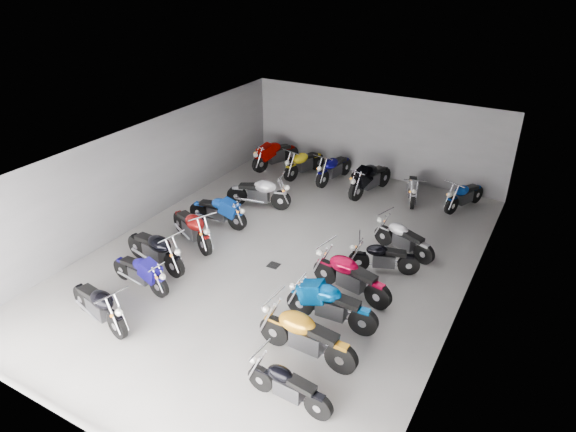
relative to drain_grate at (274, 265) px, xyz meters
The scene contains 24 objects.
ground 0.50m from the drain_grate, 90.00° to the left, with size 14.00×14.00×0.00m, color #9D9A95.
wall_back 7.67m from the drain_grate, 90.00° to the left, with size 10.00×0.10×3.20m, color slate.
wall_left 5.27m from the drain_grate, behind, with size 0.10×14.00×3.20m, color slate.
wall_right 5.27m from the drain_grate, ahead, with size 0.10×14.00×3.20m, color slate.
ceiling 3.25m from the drain_grate, 90.00° to the left, with size 10.00×14.00×0.04m, color black.
drain_grate is the anchor object (origin of this frame).
motorcycle_left_a 4.76m from the drain_grate, 118.65° to the right, with size 2.18×0.65×0.97m.
motorcycle_left_b 3.61m from the drain_grate, 133.43° to the right, with size 2.00×0.44×0.88m.
motorcycle_left_c 3.30m from the drain_grate, 149.50° to the right, with size 2.30×0.59×1.01m.
motorcycle_left_d 2.78m from the drain_grate, behind, with size 2.14×1.10×1.01m.
motorcycle_left_e 3.03m from the drain_grate, 156.92° to the left, with size 2.09×0.44×0.92m.
motorcycle_left_f 3.74m from the drain_grate, 128.34° to the left, with size 2.21×0.75×0.99m.
motorcycle_right_a 4.93m from the drain_grate, 55.79° to the right, with size 1.90×0.39×0.83m.
motorcycle_right_b 3.74m from the drain_grate, 48.21° to the right, with size 2.37×0.48×1.04m.
motorcycle_right_c 2.91m from the drain_grate, 31.35° to the right, with size 2.28×0.47×1.00m.
motorcycle_right_d 2.46m from the drain_grate, ahead, with size 2.30×0.63×1.02m.
motorcycle_right_e 3.04m from the drain_grate, 23.26° to the left, with size 1.85×0.85×0.86m.
motorcycle_right_f 3.82m from the drain_grate, 39.60° to the left, with size 1.97×0.73×0.89m.
motorcycle_back_a 7.27m from the drain_grate, 120.44° to the left, with size 0.92×2.23×1.02m.
motorcycle_back_b 6.51m from the drain_grate, 110.50° to the left, with size 0.69×2.16×0.97m.
motorcycle_back_c 6.26m from the drain_grate, 99.55° to the left, with size 0.54×2.21×0.97m.
motorcycle_back_d 5.85m from the drain_grate, 84.46° to the left, with size 0.74×2.37×1.06m.
motorcycle_back_e 6.36m from the drain_grate, 70.76° to the left, with size 0.73×1.89×0.86m.
motorcycle_back_f 7.33m from the drain_grate, 58.77° to the left, with size 0.89×1.92×0.89m.
Camera 1 is at (6.33, -10.85, 7.95)m, focal length 32.00 mm.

